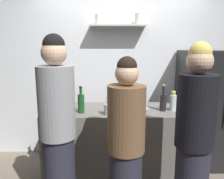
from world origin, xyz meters
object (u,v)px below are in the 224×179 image
object	(u,v)px
utensil_holder	(108,109)
wine_bottle_amber_glass	(49,102)
wine_bottle_green_glass	(81,103)
person_brown_jacket	(126,147)
wine_bottle_dark_glass	(163,101)
person_blonde	(194,141)
person_grey_hoodie	(58,131)
refrigerator	(202,109)
water_bottle_plastic	(173,102)
baking_pan	(133,109)

from	to	relation	value
utensil_holder	wine_bottle_amber_glass	size ratio (longest dim) A/B	0.70
wine_bottle_green_glass	wine_bottle_amber_glass	bearing A→B (deg)	174.54
wine_bottle_green_glass	person_brown_jacket	size ratio (longest dim) A/B	0.20
utensil_holder	wine_bottle_dark_glass	xyz separation A→B (m)	(0.66, 0.17, 0.05)
person_blonde	person_grey_hoodie	bearing A→B (deg)	119.74
refrigerator	utensil_holder	world-z (taller)	refrigerator
wine_bottle_green_glass	water_bottle_plastic	world-z (taller)	wine_bottle_green_glass
water_bottle_plastic	person_blonde	size ratio (longest dim) A/B	0.14
wine_bottle_dark_glass	wine_bottle_amber_glass	xyz separation A→B (m)	(-1.37, -0.03, 0.01)
wine_bottle_green_glass	person_grey_hoodie	bearing A→B (deg)	-104.62
wine_bottle_green_glass	person_brown_jacket	world-z (taller)	person_brown_jacket
refrigerator	person_grey_hoodie	size ratio (longest dim) A/B	0.91
wine_bottle_green_glass	refrigerator	bearing A→B (deg)	16.94
wine_bottle_green_glass	wine_bottle_dark_glass	world-z (taller)	wine_bottle_dark_glass
utensil_holder	wine_bottle_green_glass	size ratio (longest dim) A/B	0.72
refrigerator	wine_bottle_green_glass	world-z (taller)	refrigerator
refrigerator	person_brown_jacket	bearing A→B (deg)	-134.54
baking_pan	person_brown_jacket	distance (m)	0.76
baking_pan	person_grey_hoodie	size ratio (longest dim) A/B	0.19
utensil_holder	baking_pan	bearing A→B (deg)	26.76
wine_bottle_green_glass	person_blonde	world-z (taller)	person_blonde
person_blonde	wine_bottle_amber_glass	bearing A→B (deg)	99.14
wine_bottle_amber_glass	wine_bottle_green_glass	bearing A→B (deg)	-5.46
refrigerator	wine_bottle_green_glass	bearing A→B (deg)	-163.06
water_bottle_plastic	utensil_holder	bearing A→B (deg)	-167.51
water_bottle_plastic	baking_pan	bearing A→B (deg)	-177.41
refrigerator	person_blonde	world-z (taller)	person_blonde
utensil_holder	wine_bottle_dark_glass	bearing A→B (deg)	14.14
wine_bottle_dark_glass	water_bottle_plastic	xyz separation A→B (m)	(0.12, 0.01, -0.01)
refrigerator	wine_bottle_amber_glass	xyz separation A→B (m)	(-2.03, -0.46, 0.22)
baking_pan	wine_bottle_amber_glass	bearing A→B (deg)	-178.97
person_grey_hoodie	person_brown_jacket	distance (m)	0.65
wine_bottle_green_glass	person_grey_hoodie	world-z (taller)	person_grey_hoodie
person_grey_hoodie	baking_pan	bearing A→B (deg)	-139.29
person_grey_hoodie	person_blonde	distance (m)	1.25
wine_bottle_green_glass	water_bottle_plastic	bearing A→B (deg)	3.98
refrigerator	utensil_holder	distance (m)	1.46
refrigerator	wine_bottle_green_glass	distance (m)	1.73
utensil_holder	person_grey_hoodie	distance (m)	0.68
baking_pan	wine_bottle_dark_glass	size ratio (longest dim) A/B	1.05
wine_bottle_green_glass	baking_pan	bearing A→B (deg)	5.06
person_brown_jacket	water_bottle_plastic	bearing A→B (deg)	-83.69
wine_bottle_green_glass	person_grey_hoodie	size ratio (longest dim) A/B	0.18
water_bottle_plastic	person_blonde	bearing A→B (deg)	-91.53
wine_bottle_dark_glass	person_brown_jacket	bearing A→B (deg)	-123.82
utensil_holder	person_grey_hoodie	xyz separation A→B (m)	(-0.47, -0.48, -0.08)
baking_pan	wine_bottle_dark_glass	world-z (taller)	wine_bottle_dark_glass
refrigerator	wine_bottle_amber_glass	distance (m)	2.10
utensil_holder	person_blonde	size ratio (longest dim) A/B	0.13
utensil_holder	wine_bottle_amber_glass	distance (m)	0.73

